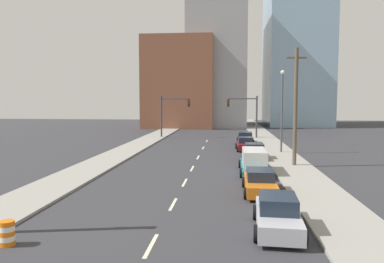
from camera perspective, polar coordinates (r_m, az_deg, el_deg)
The scene contains 23 objects.
sidewalk_left at distance 58.48m, azimuth -5.34°, elevation -0.60°, with size 3.47×101.24×0.15m.
sidewalk_right at distance 57.67m, azimuth 10.75°, elevation -0.74°, with size 3.47×101.24×0.15m.
lane_stripe_at_7m at distance 14.94m, azimuth -6.26°, elevation -16.88°, with size 0.16×2.40×0.01m, color beige.
lane_stripe_at_13m at distance 20.28m, azimuth -2.89°, elevation -10.99°, with size 0.16×2.40×0.01m, color beige.
lane_stripe_at_18m at distance 25.36m, azimuth -1.13°, elevation -7.78°, with size 0.16×2.40×0.01m, color beige.
lane_stripe_at_23m at distance 30.48m, azimuth 0.03°, elevation -5.65°, with size 0.16×2.40×0.01m, color beige.
lane_stripe_at_29m at distance 36.34m, azimuth 0.93°, elevation -3.96°, with size 0.16×2.40×0.01m, color beige.
lane_stripe_at_37m at distance 43.58m, azimuth 1.71°, elevation -2.51°, with size 0.16×2.40×0.01m, color beige.
lane_stripe_at_44m at distance 50.93m, azimuth 2.27°, elevation -1.46°, with size 0.16×2.40×0.01m, color beige.
building_brick_left at distance 79.24m, azimuth -1.70°, elevation 7.31°, with size 14.00×16.00×18.11m.
building_office_center at distance 82.97m, azimuth 3.89°, elevation 10.45°, with size 12.00×20.00×27.53m.
building_glass_right at distance 88.75m, azimuth 15.55°, elevation 12.98°, with size 13.00×20.00×36.95m.
traffic_signal_left at distance 55.25m, azimuth -3.43°, elevation 3.18°, with size 4.38×0.35×6.17m.
traffic_signal_right at distance 54.65m, azimuth 8.53°, elevation 3.12°, with size 4.38×0.35×6.17m.
utility_pole_right_mid at distance 31.99m, azimuth 15.50°, elevation 3.70°, with size 1.60×0.32×9.78m.
traffic_barrel at distance 16.30m, azimuth -26.33°, elevation -13.71°, with size 0.56×0.56×0.95m.
street_lamp at distance 39.87m, azimuth 13.55°, elevation 3.85°, with size 0.44×0.44×8.61m.
sedan_silver at distance 16.55m, azimuth 12.92°, elevation -12.26°, with size 2.22×4.65×1.52m.
sedan_orange at distance 22.79m, azimuth 10.31°, elevation -7.62°, with size 2.03×4.69×1.42m.
box_truck_teal at distance 28.82m, azimuth 9.43°, elevation -4.55°, with size 2.24×6.31×1.83m.
sedan_red at distance 35.59m, azimuth 9.47°, elevation -3.09°, with size 2.19×4.54×1.50m.
sedan_maroon at distance 41.72m, azimuth 8.11°, elevation -1.95°, with size 2.13×4.32×1.48m.
sedan_black at distance 48.06m, azimuth 8.12°, elevation -1.05°, with size 2.26×4.62×1.50m.
Camera 1 is at (2.89, -6.55, 5.50)m, focal length 35.00 mm.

